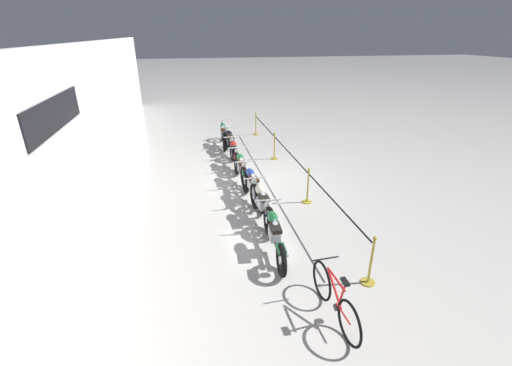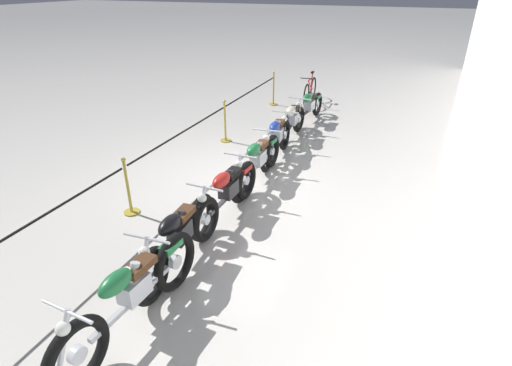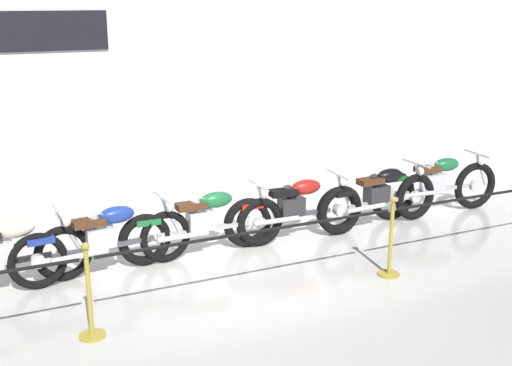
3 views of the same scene
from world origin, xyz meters
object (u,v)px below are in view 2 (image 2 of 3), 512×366
object	(u,v)px
motorcycle_black_5	(178,238)
stanchion_mid_right	(129,195)
motorcycle_green_0	(308,107)
bicycle	(310,91)
motorcycle_green_3	(257,162)
stanchion_mid_left	(225,127)
motorcycle_red_4	(227,193)
motorcycle_cream_1	(292,121)
motorcycle_green_6	(131,296)
motorcycle_blue_2	(276,137)
stanchion_far_left	(217,118)

from	to	relation	value
motorcycle_black_5	stanchion_mid_right	xyz separation A→B (m)	(-0.92, -1.57, -0.11)
motorcycle_green_0	motorcycle_black_5	xyz separation A→B (m)	(6.81, 0.03, 0.01)
motorcycle_black_5	bicycle	bearing A→B (deg)	-176.48
motorcycle_green_0	motorcycle_green_3	bearing A→B (deg)	0.86
motorcycle_black_5	stanchion_mid_left	distance (m)	4.93
motorcycle_green_0	motorcycle_red_4	distance (m)	5.38
motorcycle_cream_1	motorcycle_green_6	size ratio (longest dim) A/B	0.90
motorcycle_red_4	motorcycle_green_3	bearing A→B (deg)	-179.15
motorcycle_green_0	motorcycle_red_4	world-z (taller)	motorcycle_red_4
motorcycle_green_3	bicycle	bearing A→B (deg)	-174.58
motorcycle_cream_1	motorcycle_black_5	size ratio (longest dim) A/B	0.98
motorcycle_blue_2	bicycle	bearing A→B (deg)	-174.07
motorcycle_green_0	bicycle	world-z (taller)	bicycle
stanchion_mid_right	bicycle	bearing A→B (deg)	172.68
stanchion_mid_left	motorcycle_cream_1	bearing A→B (deg)	116.44
motorcycle_blue_2	stanchion_far_left	bearing A→B (deg)	-91.57
motorcycle_green_0	motorcycle_black_5	bearing A→B (deg)	0.27
stanchion_mid_left	bicycle	bearing A→B (deg)	166.36
motorcycle_green_0	bicycle	xyz separation A→B (m)	(-2.07, -0.51, -0.07)
motorcycle_green_0	motorcycle_cream_1	size ratio (longest dim) A/B	1.06
bicycle	stanchion_mid_right	xyz separation A→B (m)	(7.96, -1.02, -0.03)
motorcycle_green_0	motorcycle_cream_1	xyz separation A→B (m)	(1.40, -0.05, 0.01)
motorcycle_red_4	motorcycle_blue_2	bearing A→B (deg)	-177.74
stanchion_mid_left	stanchion_mid_right	world-z (taller)	same
motorcycle_cream_1	stanchion_far_left	bearing A→B (deg)	-51.80
stanchion_mid_right	motorcycle_green_6	bearing A→B (deg)	38.89
motorcycle_blue_2	stanchion_mid_right	distance (m)	3.61
motorcycle_cream_1	motorcycle_green_6	bearing A→B (deg)	1.81
stanchion_mid_right	stanchion_mid_left	bearing A→B (deg)	180.00
motorcycle_green_0	motorcycle_red_4	size ratio (longest dim) A/B	1.04
motorcycle_cream_1	motorcycle_blue_2	bearing A→B (deg)	0.83
motorcycle_green_6	stanchion_mid_right	size ratio (longest dim) A/B	2.26
motorcycle_cream_1	bicycle	size ratio (longest dim) A/B	1.23
motorcycle_black_5	stanchion_mid_right	size ratio (longest dim) A/B	2.08
motorcycle_green_0	motorcycle_blue_2	bearing A→B (deg)	-0.62
motorcycle_green_3	stanchion_mid_right	xyz separation A→B (m)	(1.90, -1.60, -0.10)
motorcycle_red_4	stanchion_mid_left	bearing A→B (deg)	-153.46
motorcycle_green_0	stanchion_far_left	size ratio (longest dim) A/B	0.21
motorcycle_green_3	motorcycle_red_4	size ratio (longest dim) A/B	1.09
motorcycle_green_3	stanchion_mid_left	distance (m)	2.44
motorcycle_cream_1	motorcycle_blue_2	size ratio (longest dim) A/B	0.91
motorcycle_cream_1	bicycle	xyz separation A→B (m)	(-3.47, -0.47, -0.08)
motorcycle_green_0	motorcycle_green_6	distance (m)	8.00
motorcycle_green_0	motorcycle_green_3	size ratio (longest dim) A/B	0.96
motorcycle_blue_2	motorcycle_green_3	size ratio (longest dim) A/B	1.00
motorcycle_red_4	motorcycle_black_5	size ratio (longest dim) A/B	1.00
motorcycle_blue_2	motorcycle_green_3	xyz separation A→B (m)	(1.37, 0.09, -0.02)
motorcycle_red_4	motorcycle_green_6	xyz separation A→B (m)	(2.62, 0.08, 0.03)
motorcycle_green_6	stanchion_mid_left	distance (m)	6.10
motorcycle_red_4	stanchion_mid_right	xyz separation A→B (m)	(0.51, -1.62, -0.10)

